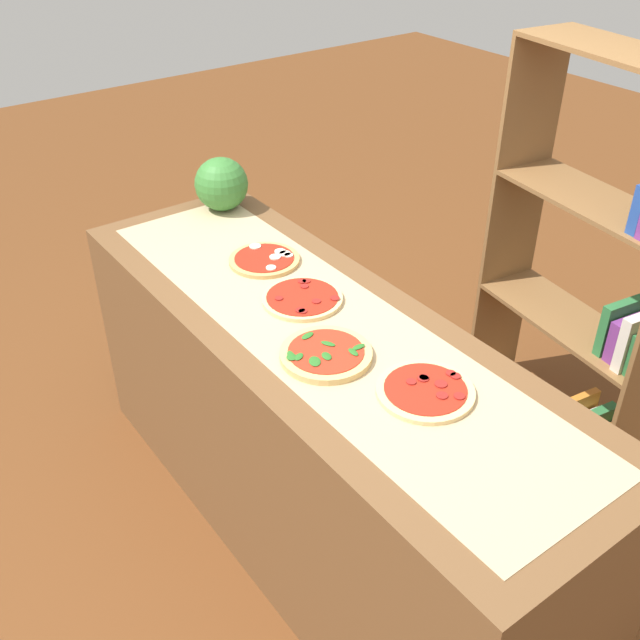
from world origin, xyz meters
TOP-DOWN VIEW (x-y plane):
  - ground_plane at (0.00, 0.00)m, footprint 12.00×12.00m
  - counter at (0.00, 0.00)m, footprint 2.19×0.71m
  - parchment_paper at (0.00, 0.00)m, footprint 2.03×0.52m
  - pizza_mozzarella_0 at (-0.46, 0.08)m, footprint 0.26×0.26m
  - pizza_pepperoni_1 at (-0.15, 0.04)m, footprint 0.27×0.27m
  - pizza_spinach_2 at (0.15, -0.09)m, footprint 0.28×0.28m
  - pizza_pepperoni_3 at (0.46, 0.04)m, footprint 0.28×0.28m
  - watermelon at (-0.95, 0.19)m, footprint 0.22×0.22m
  - bookshelf at (0.26, 1.18)m, footprint 0.90×0.41m

SIDE VIEW (x-z plane):
  - ground_plane at x=0.00m, z-range 0.00..0.00m
  - counter at x=0.00m, z-range 0.00..0.94m
  - bookshelf at x=0.26m, z-range -0.08..1.57m
  - parchment_paper at x=0.00m, z-range 0.94..0.94m
  - pizza_pepperoni_3 at x=0.46m, z-range 0.94..0.96m
  - pizza_pepperoni_1 at x=-0.15m, z-range 0.94..0.96m
  - pizza_mozzarella_0 at x=-0.46m, z-range 0.94..0.96m
  - pizza_spinach_2 at x=0.15m, z-range 0.94..0.97m
  - watermelon at x=-0.95m, z-range 0.94..1.16m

